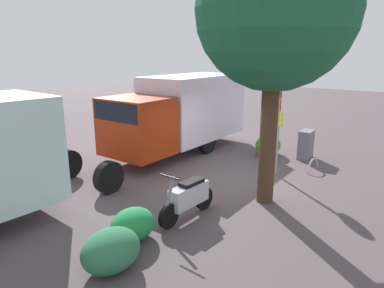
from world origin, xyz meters
The scene contains 10 objects.
ground_plane centered at (0.00, 0.00, 0.00)m, with size 60.00×60.00×0.00m, color #514448.
box_truck_near centered at (-1.58, -3.13, 1.60)m, with size 7.85×2.21×2.89m.
motorcycle centered at (2.58, 0.47, 0.52)m, with size 1.81×0.55×1.20m.
stop_sign centered at (-1.40, 0.94, 1.87)m, with size 0.71×0.33×2.81m.
street_tree centered at (0.66, 1.51, 4.66)m, with size 3.71×3.71×6.55m.
utility_cabinet centered at (-3.70, 1.09, 0.52)m, with size 0.71×0.41×1.03m, color slate.
bike_rack_hoop centered at (-2.48, 1.76, 0.00)m, with size 0.85×0.85×0.05m, color #B7B7BC.
shrub_near_sign centered at (4.04, 0.14, 0.34)m, with size 0.98×0.81×0.67m, color #208442.
shrub_mid_verge centered at (4.98, 0.58, 0.38)m, with size 1.11×0.91×0.76m, color #2A6C46.
shrub_by_tree centered at (-3.29, -0.20, 0.37)m, with size 1.09×0.89×0.74m, color #348421.
Camera 1 is at (8.41, 4.89, 3.74)m, focal length 31.95 mm.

